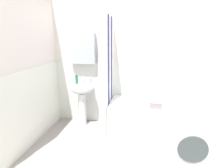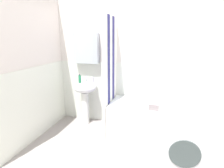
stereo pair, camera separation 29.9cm
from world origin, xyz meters
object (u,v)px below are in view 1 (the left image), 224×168
(soap_dispenser, at_px, (77,80))
(washer_dryer_stack, at_px, (190,106))
(sink, at_px, (82,95))
(shampoo_bottle, at_px, (186,95))
(conditioner_bottle, at_px, (172,95))
(toothbrush_cup, at_px, (90,80))
(lotion_bottle, at_px, (180,94))
(towel_folded, at_px, (158,104))
(bathtub, at_px, (151,119))

(soap_dispenser, relative_size, washer_dryer_stack, 0.09)
(sink, relative_size, washer_dryer_stack, 0.48)
(shampoo_bottle, xyz_separation_m, conditioner_bottle, (-0.24, -0.00, -0.02))
(sink, bearing_deg, shampoo_bottle, 3.47)
(sink, xyz_separation_m, shampoo_bottle, (1.90, 0.11, 0.07))
(soap_dispenser, bearing_deg, toothbrush_cup, 24.70)
(conditioner_bottle, bearing_deg, shampoo_bottle, 1.07)
(toothbrush_cup, height_order, washer_dryer_stack, washer_dryer_stack)
(lotion_bottle, distance_m, towel_folded, 0.59)
(soap_dispenser, distance_m, washer_dryer_stack, 2.01)
(bathtub, bearing_deg, conditioner_bottle, 35.90)
(washer_dryer_stack, bearing_deg, sink, 150.07)
(soap_dispenser, bearing_deg, washer_dryer_stack, -28.23)
(washer_dryer_stack, bearing_deg, bathtub, 116.16)
(conditioner_bottle, bearing_deg, bathtub, -144.10)
(sink, height_order, toothbrush_cup, toothbrush_cup)
(shampoo_bottle, bearing_deg, toothbrush_cup, -178.79)
(sink, distance_m, soap_dispenser, 0.31)
(sink, xyz_separation_m, washer_dryer_stack, (1.69, -0.97, 0.26))
(sink, relative_size, conditioner_bottle, 4.97)
(soap_dispenser, height_order, towel_folded, soap_dispenser)
(lotion_bottle, height_order, conditioner_bottle, lotion_bottle)
(soap_dispenser, height_order, washer_dryer_stack, washer_dryer_stack)
(bathtub, bearing_deg, washer_dryer_stack, -63.84)
(soap_dispenser, distance_m, toothbrush_cup, 0.24)
(sink, relative_size, toothbrush_cup, 8.30)
(sink, height_order, soap_dispenser, soap_dispenser)
(soap_dispenser, relative_size, lotion_bottle, 0.76)
(toothbrush_cup, bearing_deg, bathtub, -11.55)
(soap_dispenser, relative_size, bathtub, 0.12)
(soap_dispenser, height_order, bathtub, soap_dispenser)
(toothbrush_cup, xyz_separation_m, towel_folded, (1.25, -0.41, -0.25))
(sink, bearing_deg, soap_dispenser, -164.63)
(toothbrush_cup, distance_m, conditioner_bottle, 1.54)
(lotion_bottle, bearing_deg, conditioner_bottle, 173.84)
(shampoo_bottle, xyz_separation_m, washer_dryer_stack, (-0.21, -1.09, 0.19))
(soap_dispenser, xyz_separation_m, towel_folded, (1.46, -0.31, -0.28))
(conditioner_bottle, distance_m, towel_folded, 0.52)
(sink, relative_size, bathtub, 0.59)
(towel_folded, bearing_deg, shampoo_bottle, 40.97)
(bathtub, relative_size, towel_folded, 5.44)
(soap_dispenser, xyz_separation_m, washer_dryer_stack, (1.77, -0.95, -0.04))
(soap_dispenser, xyz_separation_m, lotion_bottle, (1.87, 0.12, -0.22))
(conditioner_bottle, height_order, towel_folded, conditioner_bottle)
(shampoo_bottle, xyz_separation_m, lotion_bottle, (-0.11, -0.02, 0.00))
(soap_dispenser, distance_m, towel_folded, 1.52)
(toothbrush_cup, xyz_separation_m, shampoo_bottle, (1.76, 0.04, -0.20))
(shampoo_bottle, height_order, washer_dryer_stack, washer_dryer_stack)
(sink, height_order, conditioner_bottle, sink)
(sink, distance_m, toothbrush_cup, 0.31)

